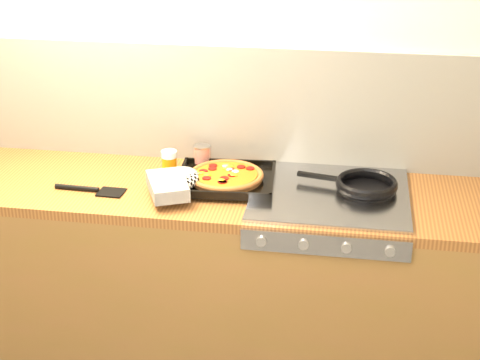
% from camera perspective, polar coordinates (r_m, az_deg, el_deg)
% --- Properties ---
extents(room_shell, '(3.20, 3.20, 3.20)m').
position_cam_1_polar(room_shell, '(3.08, -0.91, 5.82)').
color(room_shell, white).
rests_on(room_shell, ground).
extents(counter_run, '(3.20, 0.62, 0.90)m').
position_cam_1_polar(counter_run, '(3.12, -1.76, -8.16)').
color(counter_run, brown).
rests_on(counter_run, ground).
extents(stovetop, '(0.60, 0.56, 0.02)m').
position_cam_1_polar(stovetop, '(2.86, 7.01, -1.12)').
color(stovetop, '#A0A1A6').
rests_on(stovetop, counter_run).
extents(pizza_on_tray, '(0.51, 0.46, 0.06)m').
position_cam_1_polar(pizza_on_tray, '(2.89, -2.33, 0.11)').
color(pizza_on_tray, black).
rests_on(pizza_on_tray, stovetop).
extents(frying_pan, '(0.41, 0.28, 0.04)m').
position_cam_1_polar(frying_pan, '(2.88, 9.68, -0.41)').
color(frying_pan, black).
rests_on(frying_pan, stovetop).
extents(tomato_can, '(0.09, 0.09, 0.10)m').
position_cam_1_polar(tomato_can, '(3.08, -2.94, 1.80)').
color(tomato_can, maroon).
rests_on(tomato_can, counter_run).
extents(juice_glass, '(0.08, 0.08, 0.11)m').
position_cam_1_polar(juice_glass, '(3.02, -5.50, 1.34)').
color(juice_glass, orange).
rests_on(juice_glass, counter_run).
extents(wooden_spoon, '(0.28, 0.15, 0.02)m').
position_cam_1_polar(wooden_spoon, '(3.08, 0.70, 1.07)').
color(wooden_spoon, tan).
rests_on(wooden_spoon, counter_run).
extents(black_spatula, '(0.28, 0.09, 0.02)m').
position_cam_1_polar(black_spatula, '(2.93, -11.48, -0.75)').
color(black_spatula, black).
rests_on(black_spatula, counter_run).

